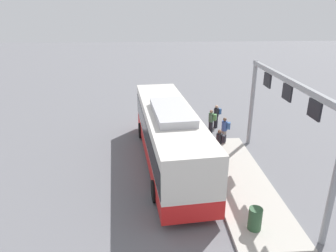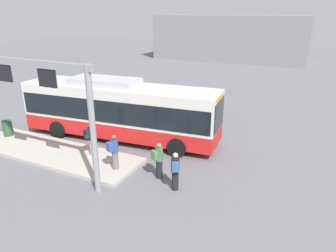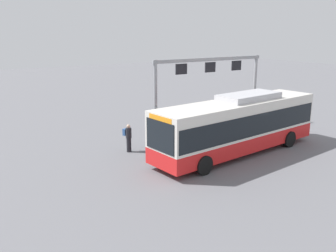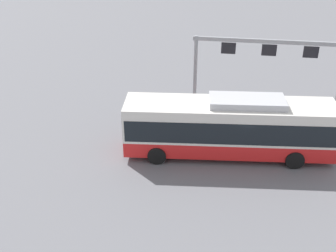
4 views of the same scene
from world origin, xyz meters
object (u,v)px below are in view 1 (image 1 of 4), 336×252
(person_waiting_mid, at_px, (225,130))
(trash_bin, at_px, (255,219))
(bus_main, at_px, (169,133))
(person_boarding, at_px, (216,116))
(person_waiting_near, at_px, (211,121))
(person_waiting_far, at_px, (220,143))

(person_waiting_mid, distance_m, trash_bin, 8.01)
(bus_main, xyz_separation_m, trash_bin, (-5.86, -2.88, -1.20))
(person_boarding, bearing_deg, person_waiting_near, 35.32)
(person_boarding, xyz_separation_m, person_waiting_far, (-4.99, 0.89, 0.16))
(person_waiting_mid, bearing_deg, person_waiting_far, 86.72)
(person_waiting_mid, xyz_separation_m, person_waiting_far, (-1.91, 0.74, 0.00))
(person_boarding, distance_m, person_waiting_far, 5.07)
(person_boarding, distance_m, trash_bin, 11.10)
(person_boarding, height_order, person_waiting_mid, person_waiting_mid)
(person_boarding, bearing_deg, bus_main, 27.91)
(bus_main, xyz_separation_m, person_waiting_far, (0.21, -2.82, -0.76))
(person_waiting_near, height_order, person_waiting_far, person_waiting_far)
(person_boarding, relative_size, person_waiting_near, 1.00)
(bus_main, distance_m, trash_bin, 6.64)
(person_waiting_mid, relative_size, trash_bin, 1.86)
(person_waiting_far, bearing_deg, person_boarding, -71.47)
(person_waiting_near, relative_size, trash_bin, 1.86)
(person_waiting_near, bearing_deg, trash_bin, 112.37)
(bus_main, distance_m, person_waiting_near, 5.28)
(person_waiting_near, relative_size, person_waiting_mid, 1.00)
(person_waiting_near, xyz_separation_m, person_waiting_mid, (-2.03, -0.42, 0.16))
(bus_main, xyz_separation_m, person_waiting_near, (4.14, -3.14, -0.92))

